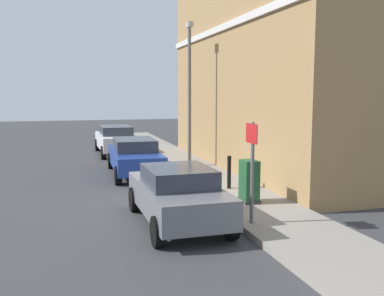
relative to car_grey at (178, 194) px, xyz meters
The scene contains 10 objects.
ground 2.01m from the car_grey, 82.64° to the left, with size 80.00×80.00×0.00m, color #38383A.
sidewalk 8.22m from the car_grey, 73.51° to the left, with size 2.23×30.00×0.15m, color gray.
corner_building 9.94m from the car_grey, 45.21° to the left, with size 6.41×13.57×8.13m.
car_grey is the anchor object (origin of this frame).
car_blue 6.60m from the car_grey, 90.00° to the left, with size 1.89×4.52×1.38m.
car_white 12.56m from the car_grey, 90.20° to the left, with size 1.86×4.35×1.44m.
utility_cabinet 2.43m from the car_grey, 22.87° to the left, with size 0.46×0.61×1.15m.
bollard_near_cabinet 3.59m from the car_grey, 49.30° to the left, with size 0.14×0.14×1.04m.
street_sign 1.97m from the car_grey, 29.78° to the right, with size 0.08×0.60×2.30m.
lamppost 8.08m from the car_grey, 72.09° to the left, with size 0.20×0.44×5.72m.
Camera 1 is at (-2.74, -11.72, 3.10)m, focal length 41.25 mm.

